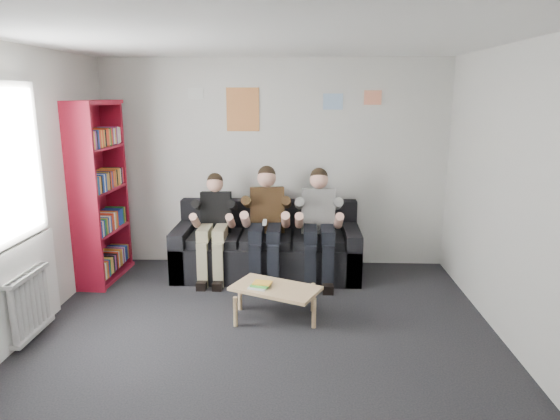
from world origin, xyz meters
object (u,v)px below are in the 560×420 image
at_px(sofa, 267,249).
at_px(person_left, 214,227).
at_px(coffee_table, 275,291).
at_px(person_middle, 266,225).
at_px(person_right, 319,226).
at_px(bookshelf, 101,192).

bearing_deg(sofa, person_left, -162.49).
relative_size(coffee_table, person_left, 0.66).
xyz_separation_m(coffee_table, person_middle, (-0.17, 1.13, 0.39)).
bearing_deg(person_right, bookshelf, -176.88).
distance_m(person_middle, person_right, 0.64).
xyz_separation_m(bookshelf, person_left, (1.35, 0.05, -0.43)).
relative_size(sofa, bookshelf, 1.06).
xyz_separation_m(sofa, person_left, (-0.64, -0.20, 0.34)).
bearing_deg(person_right, sofa, 164.26).
relative_size(bookshelf, person_right, 1.59).
height_order(sofa, person_right, person_right).
distance_m(bookshelf, coffee_table, 2.54).
bearing_deg(bookshelf, person_right, 3.95).
bearing_deg(person_middle, bookshelf, 175.13).
height_order(sofa, bookshelf, bookshelf).
relative_size(sofa, coffee_table, 2.68).
bearing_deg(person_left, bookshelf, 178.11).
height_order(bookshelf, person_right, bookshelf).
distance_m(sofa, person_middle, 0.43).
xyz_separation_m(bookshelf, coffee_table, (2.16, -1.08, -0.79)).
distance_m(sofa, person_right, 0.77).
relative_size(person_left, person_right, 0.95).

